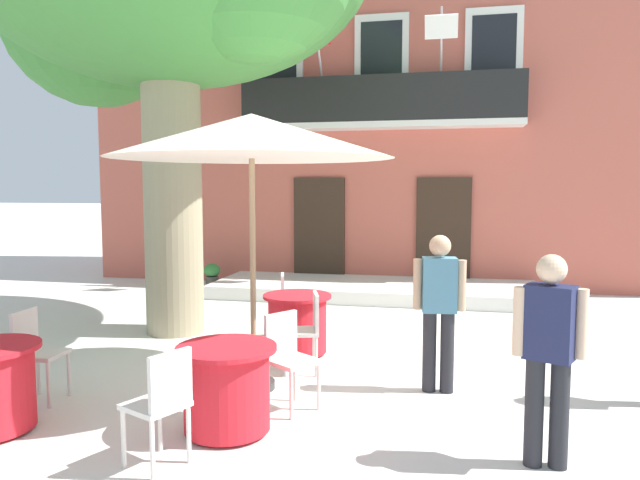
% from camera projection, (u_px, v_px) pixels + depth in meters
% --- Properties ---
extents(ground_plane, '(120.00, 120.00, 0.00)m').
position_uv_depth(ground_plane, '(373.00, 353.00, 7.52)').
color(ground_plane, silver).
extents(building_facade, '(13.00, 5.09, 7.50)m').
position_uv_depth(building_facade, '(390.00, 118.00, 14.08)').
color(building_facade, '#BC5B4C').
rests_on(building_facade, ground).
extents(entrance_step_platform, '(6.20, 2.12, 0.25)m').
position_uv_depth(entrance_step_platform, '(373.00, 290.00, 11.44)').
color(entrance_step_platform, silver).
rests_on(entrance_step_platform, ground).
extents(cafe_chair_near_tree_0, '(0.42, 0.42, 0.91)m').
position_uv_depth(cafe_chair_near_tree_0, '(35.00, 348.00, 5.81)').
color(cafe_chair_near_tree_0, silver).
rests_on(cafe_chair_near_tree_0, ground).
extents(cafe_table_middle, '(0.86, 0.86, 0.76)m').
position_uv_depth(cafe_table_middle, '(297.00, 323.00, 7.46)').
color(cafe_table_middle, red).
rests_on(cafe_table_middle, ground).
extents(cafe_chair_middle_0, '(0.50, 0.50, 0.91)m').
position_uv_depth(cafe_chair_middle_0, '(290.00, 301.00, 8.19)').
color(cafe_chair_middle_0, silver).
rests_on(cafe_chair_middle_0, ground).
extents(cafe_chair_middle_1, '(0.50, 0.50, 0.91)m').
position_uv_depth(cafe_chair_middle_1, '(307.00, 326.00, 6.71)').
color(cafe_chair_middle_1, silver).
rests_on(cafe_chair_middle_1, ground).
extents(cafe_table_front, '(0.86, 0.86, 0.76)m').
position_uv_depth(cafe_table_front, '(227.00, 388.00, 5.07)').
color(cafe_table_front, red).
rests_on(cafe_table_front, ground).
extents(cafe_chair_front_0, '(0.53, 0.53, 0.91)m').
position_uv_depth(cafe_chair_front_0, '(162.00, 400.00, 4.41)').
color(cafe_chair_front_0, silver).
rests_on(cafe_chair_front_0, ground).
extents(cafe_chair_front_1, '(0.56, 0.56, 0.91)m').
position_uv_depth(cafe_chair_front_1, '(288.00, 354.00, 5.62)').
color(cafe_chair_front_1, silver).
rests_on(cafe_chair_front_1, ground).
extents(cafe_umbrella, '(2.90, 2.90, 2.85)m').
position_uv_depth(cafe_umbrella, '(252.00, 137.00, 5.97)').
color(cafe_umbrella, '#997A56').
rests_on(cafe_umbrella, ground).
extents(ground_planter_left, '(0.35, 0.35, 0.50)m').
position_uv_depth(ground_planter_left, '(212.00, 274.00, 12.42)').
color(ground_planter_left, '#47423D').
rests_on(ground_planter_left, ground).
extents(pedestrian_near_entrance, '(0.53, 0.34, 1.62)m').
position_uv_depth(pedestrian_near_entrance, '(549.00, 348.00, 4.40)').
color(pedestrian_near_entrance, '#232328').
rests_on(pedestrian_near_entrance, ground).
extents(pedestrian_by_tree, '(0.53, 0.26, 1.63)m').
position_uv_depth(pedestrian_by_tree, '(439.00, 304.00, 6.03)').
color(pedestrian_by_tree, '#232328').
rests_on(pedestrian_by_tree, ground).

